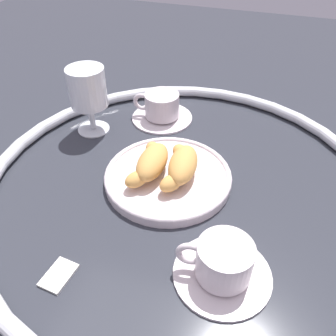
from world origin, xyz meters
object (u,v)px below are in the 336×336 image
Objects in this scene: pastry_plate at (168,176)px; croissant_small at (151,162)px; sugar_packet at (58,274)px; croissant_large at (182,165)px; juice_glass_left at (88,91)px; coffee_cup_near at (223,264)px; coffee_cup_far at (161,108)px.

croissant_small is at bearing 99.47° from pastry_plate.
sugar_packet is (-0.23, 0.08, -0.01)m from pastry_plate.
pastry_plate is 0.04m from croissant_large.
juice_glass_left reaches higher than pastry_plate.
croissant_large is 1.00× the size of croissant_small.
pastry_plate is 1.67× the size of coffee_cup_near.
juice_glass_left is (-0.09, 0.12, 0.07)m from coffee_cup_far.
croissant_large is 1.00× the size of coffee_cup_near.
coffee_cup_far is (0.36, 0.21, 0.00)m from coffee_cup_near.
pastry_plate is at bearing -117.49° from juice_glass_left.
juice_glass_left reaches higher than croissant_large.
coffee_cup_far is 0.17m from juice_glass_left.
juice_glass_left is (0.11, 0.18, 0.05)m from croissant_small.
croissant_large is at bearing -79.82° from croissant_small.
croissant_small is at bearing 45.87° from coffee_cup_near.
juice_glass_left is at bearing 26.12° from sugar_packet.
coffee_cup_near is at bearing -65.31° from sugar_packet.
juice_glass_left is 0.37m from sugar_packet.
croissant_small is 0.21m from coffee_cup_far.
coffee_cup_far is at bearing 28.80° from croissant_large.
coffee_cup_far is (0.19, 0.11, -0.01)m from croissant_large.
croissant_large is at bearing -17.62° from sugar_packet.
coffee_cup_far is 0.97× the size of juice_glass_left.
pastry_plate is 1.66× the size of croissant_small.
juice_glass_left reaches higher than croissant_small.
croissant_small is 1.01× the size of coffee_cup_far.
juice_glass_left is at bearing 62.51° from pastry_plate.
coffee_cup_near reaches higher than pastry_plate.
croissant_small reaches higher than sugar_packet.
coffee_cup_far reaches higher than pastry_plate.
pastry_plate is 0.25m from juice_glass_left.
sugar_packet is (-0.43, -0.00, -0.02)m from coffee_cup_far.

